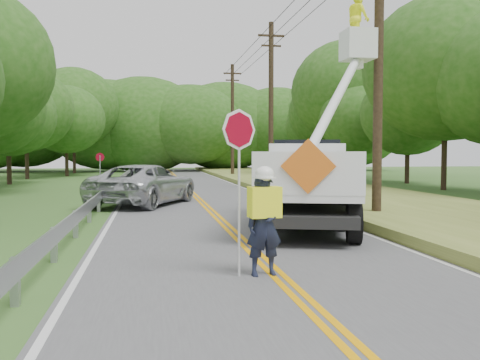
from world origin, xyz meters
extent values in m
plane|color=#385D23|center=(0.00, 0.00, 0.00)|extent=(140.00, 140.00, 0.00)
cube|color=#505053|center=(0.00, 14.00, 0.01)|extent=(7.20, 96.00, 0.02)
cube|color=#FFA600|center=(-0.10, 14.00, 0.02)|extent=(0.12, 96.00, 0.00)
cube|color=#FFA600|center=(0.10, 14.00, 0.02)|extent=(0.12, 96.00, 0.00)
cube|color=silver|center=(-3.45, 14.00, 0.02)|extent=(0.12, 96.00, 0.00)
cube|color=silver|center=(3.45, 14.00, 0.02)|extent=(0.12, 96.00, 0.00)
cube|color=#9EA0A6|center=(-4.10, 1.00, 0.35)|extent=(0.12, 0.14, 0.70)
cube|color=#9EA0A6|center=(-4.10, 4.00, 0.35)|extent=(0.12, 0.14, 0.70)
cube|color=#9EA0A6|center=(-4.10, 7.00, 0.35)|extent=(0.12, 0.14, 0.70)
cube|color=#9EA0A6|center=(-4.10, 10.00, 0.35)|extent=(0.12, 0.14, 0.70)
cube|color=#9EA0A6|center=(-4.10, 13.00, 0.35)|extent=(0.12, 0.14, 0.70)
cube|color=#9EA0A6|center=(-4.10, 16.00, 0.35)|extent=(0.12, 0.14, 0.70)
cube|color=#9EA0A6|center=(-4.10, 19.00, 0.35)|extent=(0.12, 0.14, 0.70)
cube|color=#9EA0A6|center=(-4.10, 22.00, 0.35)|extent=(0.12, 0.14, 0.70)
cube|color=#9EA0A6|center=(-4.10, 25.00, 0.35)|extent=(0.12, 0.14, 0.70)
cube|color=#9EA0A6|center=(-4.10, 28.00, 0.35)|extent=(0.12, 0.14, 0.70)
cube|color=#9EA0A6|center=(-4.10, 31.00, 0.35)|extent=(0.12, 0.14, 0.70)
cube|color=#9EA0A6|center=(-4.10, 34.00, 0.35)|extent=(0.12, 0.14, 0.70)
cube|color=#9EA0A6|center=(-4.10, 37.00, 0.35)|extent=(0.12, 0.14, 0.70)
cube|color=#9EA0A6|center=(-4.00, 15.00, 0.60)|extent=(0.05, 48.00, 0.34)
cylinder|color=black|center=(5.00, 9.00, 5.00)|extent=(0.30, 0.30, 10.00)
cylinder|color=black|center=(5.00, 24.00, 5.00)|extent=(0.30, 0.30, 10.00)
cube|color=black|center=(5.00, 24.00, 9.20)|extent=(1.60, 0.12, 0.12)
cube|color=black|center=(5.00, 24.00, 8.60)|extent=(1.20, 0.10, 0.10)
cylinder|color=black|center=(5.00, 39.00, 5.00)|extent=(0.30, 0.30, 10.00)
cube|color=black|center=(5.00, 39.00, 9.20)|extent=(1.60, 0.12, 0.12)
cube|color=black|center=(5.00, 39.00, 8.60)|extent=(1.20, 0.10, 0.10)
cylinder|color=black|center=(4.30, 17.50, 9.10)|extent=(0.03, 43.00, 0.03)
cylinder|color=black|center=(5.00, 17.50, 9.10)|extent=(0.03, 43.00, 0.03)
cylinder|color=black|center=(5.70, 17.50, 9.10)|extent=(0.03, 43.00, 0.03)
cube|color=olive|center=(7.10, 14.00, 0.15)|extent=(7.00, 96.00, 0.30)
cylinder|color=#332319|center=(-11.82, 31.20, 1.39)|extent=(0.32, 0.32, 2.79)
ellipsoid|color=#1F4F12|center=(-11.82, 31.20, 4.80)|extent=(6.50, 6.50, 5.72)
cylinder|color=#332319|center=(-12.33, 38.74, 1.67)|extent=(0.32, 0.32, 3.34)
ellipsoid|color=#1F4F12|center=(-12.33, 38.74, 5.75)|extent=(7.79, 7.79, 6.86)
cylinder|color=#332319|center=(-9.87, 43.34, 1.52)|extent=(0.32, 0.32, 3.05)
ellipsoid|color=#1F4F12|center=(-9.87, 43.34, 5.25)|extent=(7.12, 7.12, 6.26)
cylinder|color=#332319|center=(-10.20, 50.61, 2.03)|extent=(0.32, 0.32, 4.07)
ellipsoid|color=#1F4F12|center=(-10.20, 50.61, 7.01)|extent=(9.49, 9.49, 8.35)
cylinder|color=#332319|center=(14.71, 21.12, 2.06)|extent=(0.32, 0.32, 4.11)
ellipsoid|color=#1F4F12|center=(14.71, 21.12, 7.08)|extent=(9.59, 9.59, 8.44)
cylinder|color=#332319|center=(15.76, 27.55, 1.44)|extent=(0.32, 0.32, 2.88)
ellipsoid|color=#1F4F12|center=(15.76, 27.55, 4.95)|extent=(6.71, 6.71, 5.90)
cylinder|color=#332319|center=(14.83, 33.96, 1.44)|extent=(0.32, 0.32, 2.89)
ellipsoid|color=#1F4F12|center=(14.83, 33.96, 4.97)|extent=(6.73, 6.73, 5.92)
cylinder|color=#332319|center=(15.26, 37.30, 2.22)|extent=(0.32, 0.32, 4.43)
ellipsoid|color=#1F4F12|center=(15.26, 37.30, 7.63)|extent=(10.34, 10.34, 9.10)
cylinder|color=#332319|center=(15.31, 42.28, 1.78)|extent=(0.32, 0.32, 3.56)
ellipsoid|color=#1F4F12|center=(15.31, 42.28, 6.13)|extent=(8.31, 8.31, 7.31)
cylinder|color=#332319|center=(14.95, 45.69, 1.40)|extent=(0.32, 0.32, 2.79)
ellipsoid|color=#1F4F12|center=(14.95, 45.69, 4.81)|extent=(6.52, 6.52, 5.74)
ellipsoid|color=#1F4F12|center=(-17.04, 57.94, 5.50)|extent=(13.41, 10.06, 10.06)
ellipsoid|color=#1F4F12|center=(-12.14, 57.28, 5.50)|extent=(9.99, 7.49, 7.49)
ellipsoid|color=#1F4F12|center=(-7.32, 56.41, 5.50)|extent=(14.15, 10.61, 10.61)
ellipsoid|color=#1F4F12|center=(-2.99, 56.15, 5.50)|extent=(15.16, 11.37, 11.37)
ellipsoid|color=#1F4F12|center=(2.46, 54.40, 5.50)|extent=(12.45, 9.34, 9.34)
ellipsoid|color=#1F4F12|center=(7.06, 57.79, 5.50)|extent=(14.68, 11.01, 11.01)
ellipsoid|color=#1F4F12|center=(13.51, 56.98, 5.50)|extent=(13.03, 9.77, 9.77)
ellipsoid|color=#1F4F12|center=(17.44, 56.09, 5.50)|extent=(13.24, 9.93, 9.93)
ellipsoid|color=#1F4F12|center=(22.13, 54.07, 5.50)|extent=(13.47, 10.10, 10.10)
imported|color=#191E33|center=(-0.23, 2.13, 0.91)|extent=(0.69, 0.50, 1.78)
cube|color=#EFF81E|center=(-0.23, 2.13, 1.32)|extent=(0.58, 0.39, 0.54)
ellipsoid|color=white|center=(-0.23, 2.13, 1.81)|extent=(0.33, 0.33, 0.27)
cylinder|color=#B7B7B7|center=(-0.68, 2.13, 1.27)|extent=(0.04, 0.04, 2.49)
cylinder|color=maroon|center=(-0.68, 2.13, 2.57)|extent=(0.64, 0.37, 0.71)
cylinder|color=black|center=(0.45, 5.50, 0.54)|extent=(0.62, 1.10, 1.05)
cylinder|color=black|center=(2.55, 4.86, 0.54)|extent=(0.62, 1.10, 1.05)
cylinder|color=black|center=(1.09, 7.59, 0.54)|extent=(0.62, 1.10, 1.05)
cylinder|color=black|center=(3.18, 6.96, 0.54)|extent=(0.62, 1.10, 1.05)
cylinder|color=black|center=(1.88, 10.20, 0.54)|extent=(0.62, 1.10, 1.05)
cylinder|color=black|center=(3.97, 9.57, 0.54)|extent=(0.62, 1.10, 1.05)
cube|color=black|center=(2.23, 7.59, 0.62)|extent=(4.22, 7.36, 0.27)
cube|color=white|center=(2.01, 6.85, 1.17)|extent=(3.86, 5.54, 0.24)
cube|color=white|center=(0.82, 7.21, 1.71)|extent=(1.52, 4.83, 0.98)
cube|color=white|center=(3.19, 6.50, 1.71)|extent=(1.52, 4.83, 0.98)
cube|color=white|center=(1.28, 4.47, 1.71)|extent=(2.42, 0.79, 0.98)
cube|color=white|center=(3.08, 10.41, 1.50)|extent=(2.96, 2.70, 1.97)
cube|color=black|center=(3.15, 10.62, 2.21)|extent=(2.50, 1.99, 0.82)
cube|color=white|center=(1.66, 5.70, 1.71)|extent=(1.23, 1.23, 0.87)
cube|color=white|center=(4.30, 9.00, 5.57)|extent=(0.93, 0.93, 0.93)
imported|color=#EFF81E|center=(4.30, 9.00, 6.41)|extent=(0.62, 0.80, 1.65)
cube|color=orange|center=(1.26, 4.40, 1.88)|extent=(1.19, 0.40, 1.24)
imported|color=#B9BCC1|center=(-2.44, 15.25, 0.86)|extent=(5.04, 6.64, 1.68)
imported|color=#3E4147|center=(-2.23, 23.35, 0.76)|extent=(3.11, 5.44, 1.49)
cylinder|color=#9EA0A6|center=(-4.81, 21.34, 1.02)|extent=(0.06, 0.06, 2.05)
cylinder|color=maroon|center=(-4.81, 21.34, 1.95)|extent=(0.47, 0.05, 0.47)
camera|label=1|loc=(-2.19, -6.70, 2.18)|focal=38.83mm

